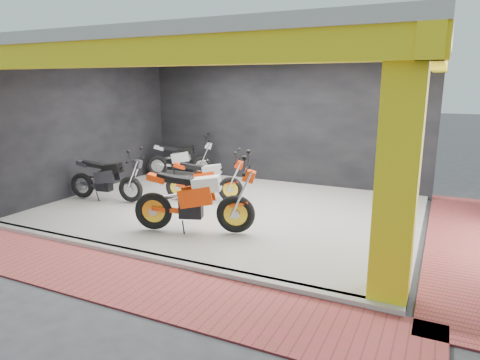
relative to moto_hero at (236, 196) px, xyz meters
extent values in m
plane|color=#2D2D30|center=(-0.88, -0.48, -0.84)|extent=(80.00, 80.00, 0.00)
cube|color=silver|center=(-0.88, 1.52, -0.79)|extent=(8.00, 6.00, 0.10)
cube|color=beige|center=(-0.88, 1.52, 2.76)|extent=(8.40, 6.40, 0.20)
cube|color=black|center=(-0.88, 4.62, 0.91)|extent=(8.20, 0.20, 3.50)
cube|color=black|center=(-4.98, 1.52, 0.91)|extent=(0.20, 6.20, 3.50)
cube|color=yellow|center=(2.87, -1.23, 0.91)|extent=(0.50, 0.50, 3.50)
cube|color=yellow|center=(-0.88, -1.48, 2.46)|extent=(8.40, 0.30, 0.40)
cube|color=yellow|center=(3.12, 1.52, 2.46)|extent=(0.30, 6.40, 0.40)
cube|color=silver|center=(-0.88, -1.50, -0.79)|extent=(8.00, 0.20, 0.10)
cube|color=maroon|center=(-0.88, -2.28, -0.83)|extent=(9.00, 1.40, 0.03)
cube|color=maroon|center=(3.92, 1.52, -0.83)|extent=(1.40, 7.00, 0.03)
camera|label=1|loc=(3.35, -6.80, 2.01)|focal=32.00mm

